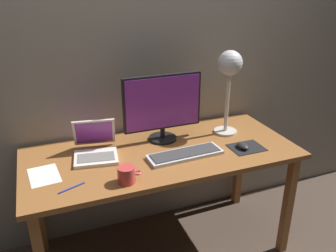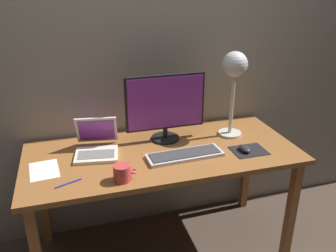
% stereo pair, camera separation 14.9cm
% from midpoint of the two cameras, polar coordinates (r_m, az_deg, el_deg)
% --- Properties ---
extents(ground_plane, '(4.80, 4.80, 0.00)m').
position_cam_midpoint_polar(ground_plane, '(2.50, 1.04, -19.34)').
color(ground_plane, '#47382D').
rests_on(ground_plane, ground).
extents(back_wall, '(4.80, 0.06, 2.60)m').
position_cam_midpoint_polar(back_wall, '(2.26, -1.82, 13.19)').
color(back_wall, gray).
rests_on(back_wall, ground).
extents(desk, '(1.60, 0.70, 0.74)m').
position_cam_midpoint_polar(desk, '(2.11, 1.17, -6.05)').
color(desk, '#935B2D').
rests_on(desk, ground).
extents(monitor, '(0.49, 0.18, 0.42)m').
position_cam_midpoint_polar(monitor, '(2.13, 1.55, 3.37)').
color(monitor, black).
rests_on(monitor, desk).
extents(keyboard_main, '(0.45, 0.16, 0.03)m').
position_cam_midpoint_polar(keyboard_main, '(2.01, 4.89, -4.75)').
color(keyboard_main, silver).
rests_on(keyboard_main, desk).
extents(laptop, '(0.28, 0.31, 0.20)m').
position_cam_midpoint_polar(laptop, '(2.07, -9.54, -2.74)').
color(laptop, silver).
rests_on(laptop, desk).
extents(desk_lamp, '(0.15, 0.15, 0.54)m').
position_cam_midpoint_polar(desk_lamp, '(2.20, 12.68, 8.52)').
color(desk_lamp, beige).
rests_on(desk_lamp, desk).
extents(mousepad, '(0.20, 0.16, 0.00)m').
position_cam_midpoint_polar(mousepad, '(2.15, 14.96, -3.92)').
color(mousepad, black).
rests_on(mousepad, desk).
extents(mouse, '(0.06, 0.10, 0.03)m').
position_cam_midpoint_polar(mouse, '(2.13, 14.34, -3.61)').
color(mouse, '#28282B').
rests_on(mouse, mousepad).
extents(coffee_mug, '(0.12, 0.09, 0.09)m').
position_cam_midpoint_polar(coffee_mug, '(1.78, -5.03, -7.65)').
color(coffee_mug, '#CC3F3F').
rests_on(coffee_mug, desk).
extents(paper_sheet_near_mouse, '(0.17, 0.22, 0.00)m').
position_cam_midpoint_polar(paper_sheet_near_mouse, '(1.97, -17.48, -6.90)').
color(paper_sheet_near_mouse, white).
rests_on(paper_sheet_near_mouse, desk).
extents(pen, '(0.13, 0.06, 0.01)m').
position_cam_midpoint_polar(pen, '(1.81, -13.66, -9.10)').
color(pen, '#2633A5').
rests_on(pen, desk).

